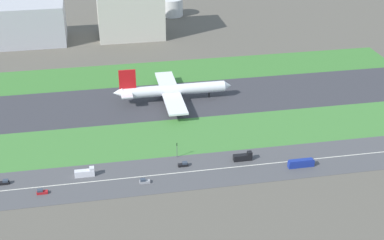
# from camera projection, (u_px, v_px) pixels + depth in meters

# --- Properties ---
(ground_plane) EXTENTS (800.00, 800.00, 0.00)m
(ground_plane) POSITION_uv_depth(u_px,v_px,m) (183.00, 100.00, 304.83)
(ground_plane) COLOR #5B564C
(runway) EXTENTS (280.00, 46.00, 0.10)m
(runway) POSITION_uv_depth(u_px,v_px,m) (183.00, 99.00, 304.81)
(runway) COLOR #38383D
(runway) RESTS_ON ground_plane
(grass_median_north) EXTENTS (280.00, 36.00, 0.10)m
(grass_median_north) POSITION_uv_depth(u_px,v_px,m) (172.00, 72.00, 340.61)
(grass_median_north) COLOR #3D7A33
(grass_median_north) RESTS_ON ground_plane
(grass_median_south) EXTENTS (280.00, 36.00, 0.10)m
(grass_median_south) POSITION_uv_depth(u_px,v_px,m) (198.00, 135.00, 269.00)
(grass_median_south) COLOR #427F38
(grass_median_south) RESTS_ON ground_plane
(highway) EXTENTS (280.00, 28.00, 0.10)m
(highway) POSITION_uv_depth(u_px,v_px,m) (212.00, 169.00, 241.06)
(highway) COLOR #4C4C4F
(highway) RESTS_ON ground_plane
(highway_centerline) EXTENTS (266.00, 0.50, 0.01)m
(highway_centerline) POSITION_uv_depth(u_px,v_px,m) (212.00, 169.00, 241.03)
(highway_centerline) COLOR silver
(highway_centerline) RESTS_ON highway
(airliner) EXTENTS (65.00, 56.00, 19.70)m
(airliner) POSITION_uv_depth(u_px,v_px,m) (171.00, 90.00, 300.86)
(airliner) COLOR white
(airliner) RESTS_ON runway
(car_0) EXTENTS (4.40, 1.80, 2.00)m
(car_0) POSITION_uv_depth(u_px,v_px,m) (144.00, 181.00, 231.31)
(car_0) COLOR #99999E
(car_0) RESTS_ON highway
(car_2) EXTENTS (4.40, 1.80, 2.00)m
(car_2) POSITION_uv_depth(u_px,v_px,m) (184.00, 164.00, 243.09)
(car_2) COLOR black
(car_2) RESTS_ON highway
(car_3) EXTENTS (4.40, 1.80, 2.00)m
(car_3) POSITION_uv_depth(u_px,v_px,m) (4.00, 182.00, 230.56)
(car_3) COLOR black
(car_3) RESTS_ON highway
(truck_1) EXTENTS (8.40, 2.50, 4.00)m
(truck_1) POSITION_uv_depth(u_px,v_px,m) (85.00, 173.00, 235.72)
(truck_1) COLOR silver
(truck_1) RESTS_ON highway
(bus_0) EXTENTS (11.60, 2.50, 3.50)m
(bus_0) POSITION_uv_depth(u_px,v_px,m) (301.00, 163.00, 242.28)
(bus_0) COLOR navy
(bus_0) RESTS_ON highway
(truck_0) EXTENTS (8.40, 2.50, 4.00)m
(truck_0) POSITION_uv_depth(u_px,v_px,m) (243.00, 157.00, 247.21)
(truck_0) COLOR black
(truck_0) RESTS_ON highway
(car_1) EXTENTS (4.40, 1.80, 2.00)m
(car_1) POSITION_uv_depth(u_px,v_px,m) (42.00, 192.00, 224.42)
(car_1) COLOR #B2191E
(car_1) RESTS_ON highway
(traffic_light) EXTENTS (0.36, 0.50, 7.20)m
(traffic_light) POSITION_uv_depth(u_px,v_px,m) (177.00, 149.00, 248.26)
(traffic_light) COLOR #4C4C51
(traffic_light) RESTS_ON highway
(terminal_building) EXTENTS (51.89, 34.75, 27.64)m
(terminal_building) POSITION_uv_depth(u_px,v_px,m) (27.00, 23.00, 383.19)
(terminal_building) COLOR #B2B2B7
(terminal_building) RESTS_ON ground_plane
(hangar_building) EXTENTS (45.95, 32.15, 45.44)m
(hangar_building) POSITION_uv_depth(u_px,v_px,m) (130.00, 5.00, 390.94)
(hangar_building) COLOR beige
(hangar_building) RESTS_ON ground_plane
(fuel_tank_west) EXTENTS (19.05, 19.05, 13.48)m
(fuel_tank_west) POSITION_uv_depth(u_px,v_px,m) (132.00, 9.00, 438.33)
(fuel_tank_west) COLOR silver
(fuel_tank_west) RESTS_ON ground_plane
(fuel_tank_centre) EXTENTS (17.85, 17.85, 13.69)m
(fuel_tank_centre) POSITION_uv_depth(u_px,v_px,m) (172.00, 7.00, 443.56)
(fuel_tank_centre) COLOR silver
(fuel_tank_centre) RESTS_ON ground_plane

